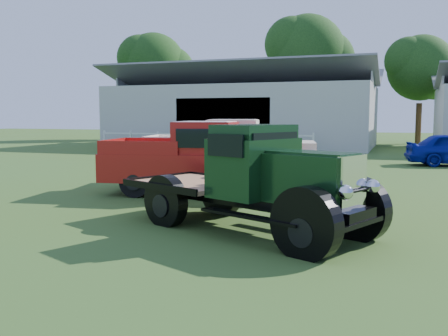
% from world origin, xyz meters
% --- Properties ---
extents(ground, '(120.00, 120.00, 0.00)m').
position_xyz_m(ground, '(0.00, 0.00, 0.00)').
color(ground, '#3F5B1D').
extents(shed_left, '(18.80, 10.20, 5.60)m').
position_xyz_m(shed_left, '(-7.00, 26.00, 2.80)').
color(shed_left, '#B3B3B0').
rests_on(shed_left, ground).
extents(fence_rail, '(14.20, 0.16, 1.20)m').
position_xyz_m(fence_rail, '(-8.00, 20.00, 0.60)').
color(fence_rail, white).
rests_on(fence_rail, ground).
extents(tree_a, '(6.30, 6.30, 10.50)m').
position_xyz_m(tree_a, '(-18.00, 33.00, 5.25)').
color(tree_a, black).
rests_on(tree_a, ground).
extents(tree_b, '(6.90, 6.90, 11.50)m').
position_xyz_m(tree_b, '(-4.00, 34.00, 5.75)').
color(tree_b, black).
rests_on(tree_b, ground).
extents(tree_c, '(5.40, 5.40, 9.00)m').
position_xyz_m(tree_c, '(5.00, 33.00, 4.50)').
color(tree_c, black).
rests_on(tree_c, ground).
extents(vintage_flatbed, '(5.44, 3.88, 2.00)m').
position_xyz_m(vintage_flatbed, '(1.12, 0.07, 1.00)').
color(vintage_flatbed, '#123218').
rests_on(vintage_flatbed, ground).
extents(red_pickup, '(5.86, 3.02, 2.04)m').
position_xyz_m(red_pickup, '(-1.39, 3.91, 1.02)').
color(red_pickup, '#A41915').
rests_on(red_pickup, ground).
extents(white_pickup, '(5.81, 3.27, 2.01)m').
position_xyz_m(white_pickup, '(-1.31, 6.03, 1.01)').
color(white_pickup, '#F0DEC6').
rests_on(white_pickup, ground).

